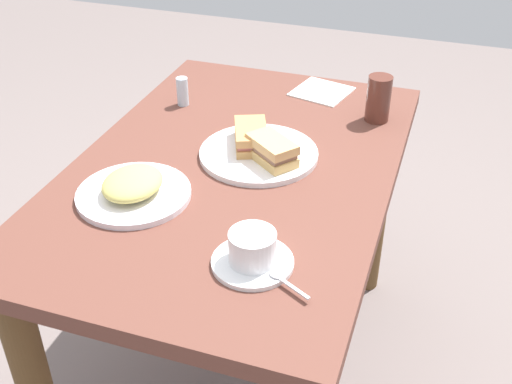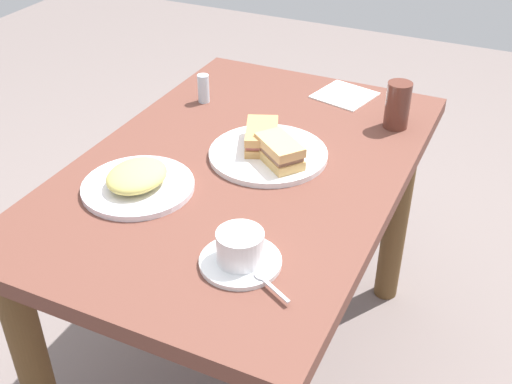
{
  "view_description": "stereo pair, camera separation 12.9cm",
  "coord_description": "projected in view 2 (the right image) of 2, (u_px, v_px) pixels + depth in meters",
  "views": [
    {
      "loc": [
        -1.21,
        -0.46,
        1.49
      ],
      "look_at": [
        -0.14,
        -0.1,
        0.74
      ],
      "focal_mm": 44.6,
      "sensor_mm": 36.0,
      "label": 1
    },
    {
      "loc": [
        -1.16,
        -0.58,
        1.49
      ],
      "look_at": [
        -0.14,
        -0.1,
        0.74
      ],
      "focal_mm": 44.6,
      "sensor_mm": 36.0,
      "label": 2
    }
  ],
  "objects": [
    {
      "name": "dining_table",
      "position": [
        243.0,
        208.0,
        1.59
      ],
      "size": [
        1.13,
        0.74,
        0.71
      ],
      "color": "brown",
      "rests_on": "ground_plane"
    },
    {
      "name": "sandwich_plate",
      "position": [
        268.0,
        154.0,
        1.54
      ],
      "size": [
        0.29,
        0.29,
        0.01
      ],
      "primitive_type": "cylinder",
      "color": "white",
      "rests_on": "dining_table"
    },
    {
      "name": "side_food_pile",
      "position": [
        137.0,
        176.0,
        1.4
      ],
      "size": [
        0.15,
        0.13,
        0.04
      ],
      "primitive_type": "ellipsoid",
      "color": "tan",
      "rests_on": "side_plate"
    },
    {
      "name": "drinking_glass",
      "position": [
        398.0,
        105.0,
        1.64
      ],
      "size": [
        0.06,
        0.06,
        0.12
      ],
      "primitive_type": "cylinder",
      "color": "#562B21",
      "rests_on": "dining_table"
    },
    {
      "name": "sandwich_front",
      "position": [
        262.0,
        136.0,
        1.54
      ],
      "size": [
        0.15,
        0.12,
        0.05
      ],
      "color": "tan",
      "rests_on": "sandwich_plate"
    },
    {
      "name": "salt_shaker",
      "position": [
        203.0,
        88.0,
        1.78
      ],
      "size": [
        0.03,
        0.03,
        0.08
      ],
      "primitive_type": "cylinder",
      "color": "silver",
      "rests_on": "dining_table"
    },
    {
      "name": "coffee_saucer",
      "position": [
        240.0,
        261.0,
        1.2
      ],
      "size": [
        0.16,
        0.16,
        0.01
      ],
      "primitive_type": "cylinder",
      "color": "white",
      "rests_on": "dining_table"
    },
    {
      "name": "ground_plane",
      "position": [
        245.0,
        365.0,
        1.91
      ],
      "size": [
        6.0,
        6.0,
        0.0
      ],
      "primitive_type": "plane",
      "color": "slate"
    },
    {
      "name": "side_plate",
      "position": [
        138.0,
        187.0,
        1.42
      ],
      "size": [
        0.25,
        0.25,
        0.01
      ],
      "primitive_type": "cylinder",
      "color": "white",
      "rests_on": "dining_table"
    },
    {
      "name": "sandwich_back",
      "position": [
        280.0,
        151.0,
        1.48
      ],
      "size": [
        0.13,
        0.14,
        0.06
      ],
      "color": "tan",
      "rests_on": "sandwich_plate"
    },
    {
      "name": "spoon",
      "position": [
        266.0,
        281.0,
        1.15
      ],
      "size": [
        0.06,
        0.09,
        0.01
      ],
      "color": "silver",
      "rests_on": "coffee_saucer"
    },
    {
      "name": "coffee_cup",
      "position": [
        240.0,
        245.0,
        1.18
      ],
      "size": [
        0.12,
        0.09,
        0.06
      ],
      "color": "white",
      "rests_on": "coffee_saucer"
    },
    {
      "name": "napkin",
      "position": [
        345.0,
        95.0,
        1.83
      ],
      "size": [
        0.18,
        0.18,
        0.0
      ],
      "primitive_type": "cube",
      "rotation": [
        0.0,
        0.0,
        -0.24
      ],
      "color": "white",
      "rests_on": "dining_table"
    }
  ]
}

